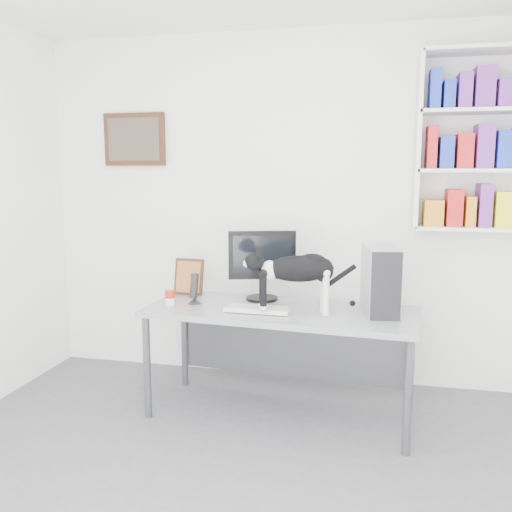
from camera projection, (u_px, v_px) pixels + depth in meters
name	position (u px, v px, depth m)	size (l,w,h in m)	color
room	(222.00, 242.00, 2.29)	(4.01, 4.01, 2.70)	#5E5E63
bookshelf	(494.00, 141.00, 3.69)	(1.03, 0.28, 1.24)	silver
wall_art	(134.00, 139.00, 4.38)	(0.52, 0.04, 0.42)	#4B2718
desk	(280.00, 362.00, 3.64)	(1.78, 0.69, 0.74)	gray
monitor	(262.00, 265.00, 3.80)	(0.47, 0.23, 0.50)	black
keyboard	(258.00, 309.00, 3.52)	(0.42, 0.16, 0.03)	beige
pc_tower	(380.00, 280.00, 3.47)	(0.19, 0.43, 0.43)	#BBBBC0
speaker	(194.00, 288.00, 3.72)	(0.10, 0.10, 0.22)	black
leaning_print	(189.00, 276.00, 4.00)	(0.22, 0.09, 0.28)	#4B2718
soup_can	(170.00, 298.00, 3.68)	(0.07, 0.07, 0.10)	red
cat	(296.00, 284.00, 3.43)	(0.64, 0.17, 0.40)	black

